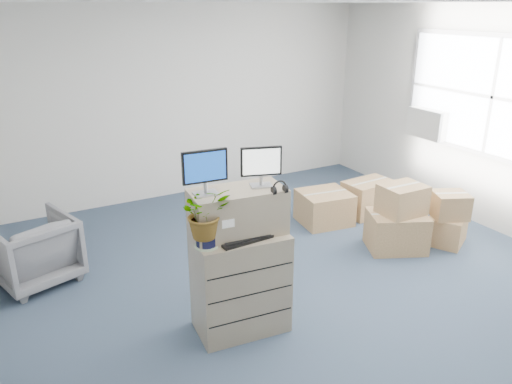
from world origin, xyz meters
TOP-DOWN VIEW (x-y plane):
  - ground at (0.00, 0.00)m, footprint 7.00×7.00m
  - wall_back at (0.00, 3.51)m, footprint 6.00×0.02m
  - window at (2.96, 0.50)m, footprint 0.07×2.72m
  - ac_unit at (2.87, 1.40)m, footprint 0.24×0.60m
  - filing_cabinet_lower at (-0.87, -0.06)m, footprint 0.84×0.56m
  - filing_cabinet_upper at (-0.87, -0.02)m, footprint 0.83×0.47m
  - monitor_left at (-1.14, 0.01)m, footprint 0.38×0.16m
  - monitor_right at (-0.65, -0.04)m, footprint 0.34×0.18m
  - headphones at (-0.59, -0.23)m, footprint 0.13×0.03m
  - keyboard at (-0.88, -0.16)m, footprint 0.48×0.22m
  - mouse at (-0.56, -0.21)m, footprint 0.09×0.07m
  - water_bottle at (-0.78, -0.02)m, footprint 0.06×0.06m
  - phone_dock at (-0.87, -0.03)m, footprint 0.05×0.05m
  - external_drive at (-0.51, 0.02)m, footprint 0.19×0.15m
  - tissue_box at (-0.55, -0.01)m, footprint 0.26×0.17m
  - potted_plant at (-1.21, -0.12)m, footprint 0.41×0.46m
  - office_chair at (-2.40, 1.72)m, footprint 0.95×0.91m
  - cardboard_boxes at (1.62, 0.90)m, footprint 1.64×1.85m

SIDE VIEW (x-z plane):
  - ground at x=0.00m, z-range 0.00..0.00m
  - cardboard_boxes at x=1.62m, z-range -0.12..0.69m
  - office_chair at x=-2.40m, z-range 0.00..0.79m
  - filing_cabinet_lower at x=-0.87m, z-range 0.00..0.93m
  - keyboard at x=-0.88m, z-range 0.93..0.96m
  - mouse at x=-0.56m, z-range 0.93..0.96m
  - external_drive at x=-0.51m, z-range 0.93..0.98m
  - phone_dock at x=-0.87m, z-range 0.91..1.02m
  - tissue_box at x=-0.55m, z-range 0.98..1.07m
  - water_bottle at x=-0.78m, z-range 0.93..1.14m
  - filing_cabinet_upper at x=-0.87m, z-range 0.93..1.33m
  - potted_plant at x=-1.21m, z-range 0.96..1.39m
  - ac_unit at x=2.87m, z-range 1.00..1.40m
  - headphones at x=-0.59m, z-range 1.30..1.43m
  - wall_back at x=0.00m, z-range 0.00..2.80m
  - monitor_right at x=-0.65m, z-range 1.35..1.70m
  - monitor_left at x=-1.14m, z-range 1.35..1.73m
  - window at x=2.96m, z-range 0.94..2.46m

